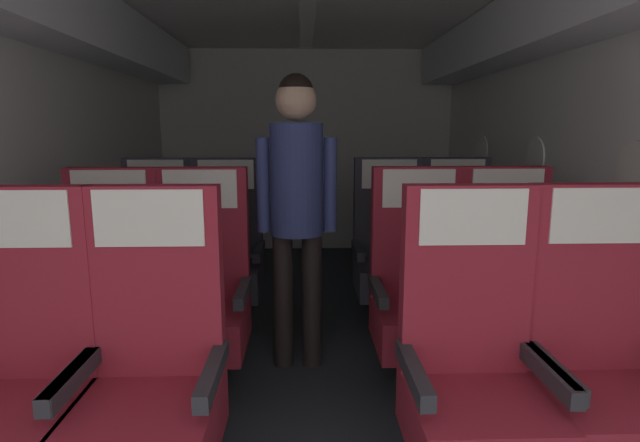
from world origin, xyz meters
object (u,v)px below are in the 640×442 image
Objects in this scene: seat_b_right_aisle at (507,293)px; seat_c_left_window at (157,256)px; seat_b_left_aisle at (201,296)px; seat_b_left_window at (111,298)px; seat_c_left_aisle at (227,256)px; seat_a_left_window at (17,380)px; seat_c_right_window at (389,254)px; seat_c_right_aisle at (457,253)px; seat_a_right_aisle at (602,371)px; seat_a_right_window at (473,375)px; flight_attendant at (297,192)px; seat_b_right_window at (419,295)px; seat_a_left_aisle at (151,378)px.

seat_c_left_window is at bearing 157.44° from seat_b_right_aisle.
seat_b_left_window is at bearing -178.87° from seat_b_left_aisle.
seat_b_left_window is at bearing -118.28° from seat_c_left_aisle.
seat_a_left_window is 1.00× the size of seat_c_right_window.
seat_c_right_window is (-0.48, -0.01, 0.00)m from seat_c_right_aisle.
seat_a_right_aisle and seat_b_left_aisle have the same top height.
seat_b_right_aisle is at bearing 0.18° from seat_b_left_aisle.
seat_a_left_window and seat_a_right_window have the same top height.
seat_b_left_window is (-2.06, 0.86, 0.00)m from seat_a_right_aisle.
seat_b_right_aisle is at bearing -178.00° from flight_attendant.
seat_a_right_window is 1.00× the size of seat_b_left_aisle.
seat_b_right_window is 1.84m from seat_c_left_window.
seat_b_left_window is 1.00× the size of seat_c_left_window.
seat_b_left_window is at bearing 90.14° from seat_a_left_window.
seat_c_left_aisle is (0.00, 1.72, 0.00)m from seat_a_left_aisle.
flight_attendant is (0.50, 1.03, 0.52)m from seat_a_left_aisle.
seat_a_left_aisle is 1.83m from seat_b_right_aisle.
seat_a_left_window is at bearing -117.81° from seat_b_left_aisle.
seat_a_left_aisle and seat_a_right_window have the same top height.
seat_b_left_window is 1.81m from seat_c_right_window.
seat_b_left_aisle is 1.14m from seat_b_right_window.
seat_a_right_window is (1.13, -0.01, 0.00)m from seat_a_left_aisle.
seat_b_right_window is (1.14, 0.86, 0.00)m from seat_a_left_aisle.
flight_attendant reaches higher than seat_c_left_aisle.
seat_a_left_window is at bearing 179.63° from seat_a_right_window.
seat_c_left_aisle is (-1.60, 1.72, 0.00)m from seat_a_right_aisle.
seat_a_left_aisle is at bearing -142.94° from seat_b_right_window.
seat_c_right_window is (1.13, 0.86, 0.00)m from seat_b_left_aisle.
seat_c_right_aisle is at bearing 0.50° from seat_c_left_aisle.
seat_c_right_window is (1.13, 1.72, 0.00)m from seat_a_left_aisle.
seat_a_right_aisle is 0.70× the size of flight_attendant.
seat_b_left_aisle is 1.83m from seat_c_right_aisle.
seat_b_right_window is at bearing 174.97° from flight_attendant.
seat_a_right_aisle and seat_b_right_aisle have the same top height.
seat_c_right_aisle is at bearing 89.76° from seat_a_right_aisle.
seat_c_right_window is (1.59, 1.73, 0.00)m from seat_a_left_window.
seat_c_left_window is (-1.61, 1.75, 0.00)m from seat_a_right_window.
seat_b_right_aisle is at bearing 89.34° from seat_a_right_aisle.
seat_c_left_aisle is at bearing -179.50° from seat_c_right_aisle.
seat_a_right_window is 1.43m from seat_b_left_aisle.
seat_b_right_aisle is 1.00× the size of seat_c_right_window.
seat_b_left_aisle and seat_c_left_window have the same top height.
seat_a_right_window is at bearing -105.31° from seat_c_right_aisle.
flight_attendant is (-1.11, 0.16, 0.52)m from seat_b_right_aisle.
seat_b_left_window is at bearing 118.20° from seat_a_left_aisle.
seat_b_right_window is at bearing 28.39° from seat_a_left_window.
seat_b_right_aisle is at bearing 1.59° from seat_b_right_window.
seat_a_left_window and seat_b_right_aisle have the same top height.
flight_attendant is (0.96, 1.04, 0.52)m from seat_a_left_window.
seat_c_left_aisle is (0.46, 1.72, 0.00)m from seat_a_left_window.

